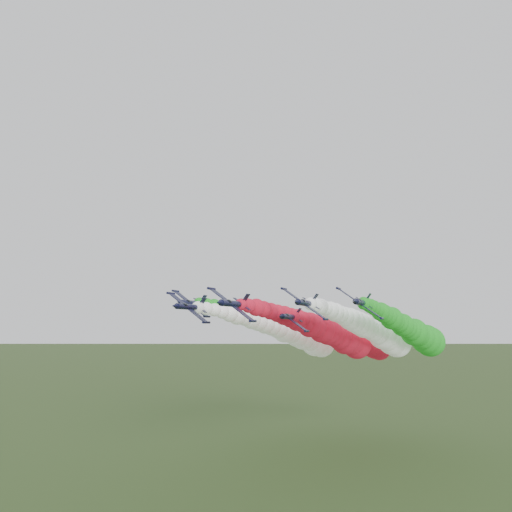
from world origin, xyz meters
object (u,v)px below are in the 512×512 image
(jet_inner_right, at_px, (377,333))
(jet_trail, at_px, (359,339))
(jet_outer_left, at_px, (285,328))
(jet_outer_right, at_px, (415,332))
(jet_inner_left, at_px, (295,334))
(jet_lead, at_px, (331,334))

(jet_inner_right, relative_size, jet_trail, 1.01)
(jet_outer_left, relative_size, jet_outer_right, 0.99)
(jet_inner_right, distance_m, jet_outer_left, 30.12)
(jet_inner_right, bearing_deg, jet_outer_right, 33.48)
(jet_inner_right, height_order, jet_outer_left, jet_outer_left)
(jet_inner_left, xyz_separation_m, jet_trail, (15.71, 15.90, -1.75))
(jet_inner_left, relative_size, jet_inner_right, 1.00)
(jet_inner_left, height_order, jet_inner_right, jet_inner_right)
(jet_inner_left, distance_m, jet_outer_right, 34.39)
(jet_outer_right, bearing_deg, jet_trail, 163.09)
(jet_outer_right, bearing_deg, jet_lead, -139.53)
(jet_outer_left, xyz_separation_m, jet_outer_right, (39.11, 0.50, -1.10))
(jet_lead, xyz_separation_m, jet_outer_right, (20.27, 17.29, 0.33))
(jet_inner_right, distance_m, jet_trail, 13.83)
(jet_outer_left, distance_m, jet_trail, 23.13)
(jet_inner_right, xyz_separation_m, jet_outer_left, (-29.53, 5.84, 1.19))
(jet_inner_left, bearing_deg, jet_outer_left, 122.20)
(jet_lead, distance_m, jet_inner_left, 14.02)
(jet_inner_left, height_order, jet_outer_right, jet_outer_right)
(jet_inner_left, relative_size, jet_trail, 1.00)
(jet_inner_left, bearing_deg, jet_inner_right, 10.82)
(jet_lead, xyz_separation_m, jet_outer_left, (-18.85, 16.79, 1.43))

